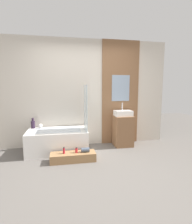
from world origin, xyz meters
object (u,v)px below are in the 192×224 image
(wooden_step_bench, at_px, (73,157))
(bottle_soap_primary, at_px, (64,151))
(vase_tall_dark, at_px, (33,124))
(vase_round_light, at_px, (40,126))
(bottle_soap_secondary, at_px, (76,150))
(sink, at_px, (123,113))
(bathtub, at_px, (58,141))

(wooden_step_bench, bearing_deg, bottle_soap_primary, 180.00)
(vase_tall_dark, bearing_deg, vase_round_light, -1.27)
(wooden_step_bench, distance_m, bottle_soap_secondary, 0.15)
(vase_tall_dark, relative_size, bottle_soap_secondary, 2.27)
(bottle_soap_primary, bearing_deg, sink, 26.57)
(wooden_step_bench, distance_m, vase_tall_dark, 1.33)
(bathtub, xyz_separation_m, vase_tall_dark, (-0.56, 0.29, 0.35))
(bathtub, height_order, bottle_soap_primary, bathtub)
(vase_round_light, xyz_separation_m, bottle_soap_secondary, (0.77, -0.87, -0.33))
(vase_tall_dark, bearing_deg, bottle_soap_primary, -51.58)
(vase_round_light, bearing_deg, sink, -4.09)
(sink, xyz_separation_m, bottle_soap_secondary, (-1.21, -0.73, -0.60))
(bathtub, relative_size, vase_round_light, 13.25)
(bottle_soap_primary, bearing_deg, bathtub, 102.87)
(bathtub, relative_size, wooden_step_bench, 1.48)
(bathtub, relative_size, sink, 3.11)
(bottle_soap_primary, relative_size, bottle_soap_secondary, 1.19)
(vase_round_light, relative_size, bottle_soap_primary, 0.78)
(vase_round_light, bearing_deg, wooden_step_bench, -51.00)
(bottle_soap_primary, bearing_deg, vase_round_light, 121.25)
(bottle_soap_primary, distance_m, bottle_soap_secondary, 0.24)
(wooden_step_bench, bearing_deg, vase_tall_dark, 134.87)
(bathtub, xyz_separation_m, bottle_soap_primary, (0.13, -0.58, -0.03))
(sink, height_order, vase_tall_dark, sink)
(bathtub, height_order, wooden_step_bench, bathtub)
(vase_round_light, relative_size, bottle_soap_secondary, 0.93)
(bottle_soap_primary, xyz_separation_m, bottle_soap_secondary, (0.24, 0.00, -0.01))
(sink, relative_size, vase_round_light, 4.26)
(vase_round_light, height_order, bottle_soap_primary, vase_round_light)
(bathtub, bearing_deg, bottle_soap_primary, -77.13)
(bottle_soap_primary, bearing_deg, bottle_soap_secondary, 0.00)
(sink, relative_size, bottle_soap_secondary, 3.98)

